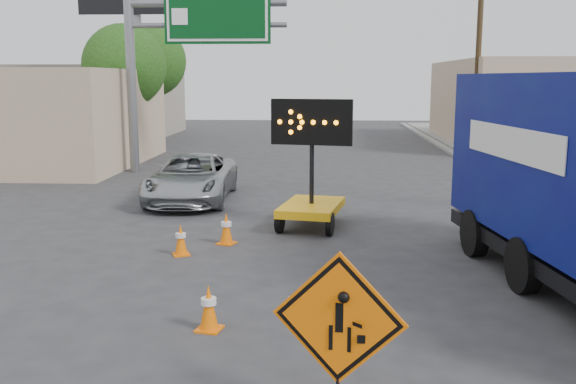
{
  "coord_description": "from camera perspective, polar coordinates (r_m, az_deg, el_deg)",
  "views": [
    {
      "loc": [
        0.92,
        -6.64,
        3.63
      ],
      "look_at": [
        0.34,
        3.82,
        1.77
      ],
      "focal_mm": 40.0,
      "sensor_mm": 36.0,
      "label": 1
    }
  ],
  "objects": [
    {
      "name": "curb_right",
      "position": [
        22.81,
        19.14,
        0.51
      ],
      "size": [
        0.4,
        60.0,
        0.12
      ],
      "primitive_type": "cube",
      "color": "gray",
      "rests_on": "ground"
    },
    {
      "name": "storefront_left_far",
      "position": [
        43.67,
        -18.34,
        7.69
      ],
      "size": [
        12.0,
        10.0,
        4.4
      ],
      "primitive_type": "cube",
      "color": "gray",
      "rests_on": "ground"
    },
    {
      "name": "building_right_far",
      "position": [
        38.6,
        21.63,
        7.4
      ],
      "size": [
        10.0,
        14.0,
        4.6
      ],
      "primitive_type": "cube",
      "color": "tan",
      "rests_on": "ground"
    },
    {
      "name": "highway_gantry",
      "position": [
        25.21,
        -9.31,
        13.22
      ],
      "size": [
        6.18,
        0.38,
        6.9
      ],
      "color": "slate",
      "rests_on": "ground"
    },
    {
      "name": "billboard",
      "position": [
        34.01,
        -13.16,
        16.11
      ],
      "size": [
        6.1,
        0.54,
        9.85
      ],
      "color": "slate",
      "rests_on": "ground"
    },
    {
      "name": "utility_pole_far",
      "position": [
        31.46,
        16.56,
        11.59
      ],
      "size": [
        1.8,
        0.26,
        9.0
      ],
      "color": "#3E2E1A",
      "rests_on": "ground"
    },
    {
      "name": "tree_left_near",
      "position": [
        30.0,
        -14.35,
        10.79
      ],
      "size": [
        3.71,
        3.71,
        6.03
      ],
      "color": "#3E2E1A",
      "rests_on": "ground"
    },
    {
      "name": "tree_left_far",
      "position": [
        37.97,
        -12.18,
        11.31
      ],
      "size": [
        4.1,
        4.1,
        6.66
      ],
      "color": "#3E2E1A",
      "rests_on": "ground"
    },
    {
      "name": "construction_sign",
      "position": [
        6.83,
        4.51,
        -12.6
      ],
      "size": [
        1.4,
        1.0,
        1.9
      ],
      "rotation": [
        0.0,
        0.0,
        -0.25
      ],
      "color": "black",
      "rests_on": "ground"
    },
    {
      "name": "arrow_board",
      "position": [
        15.77,
        2.11,
        -0.65
      ],
      "size": [
        1.97,
        2.42,
        3.14
      ],
      "rotation": [
        0.0,
        0.0,
        -0.19
      ],
      "color": "#E8A40C",
      "rests_on": "ground"
    },
    {
      "name": "pickup_truck",
      "position": [
        19.38,
        -8.56,
        1.24
      ],
      "size": [
        2.42,
        5.03,
        1.38
      ],
      "primitive_type": "imported",
      "rotation": [
        0.0,
        0.0,
        0.03
      ],
      "color": "#ACAFB3",
      "rests_on": "ground"
    },
    {
      "name": "cone_a",
      "position": [
        9.54,
        -7.05,
        -10.13
      ],
      "size": [
        0.42,
        0.42,
        0.69
      ],
      "rotation": [
        0.0,
        0.0,
        -0.21
      ],
      "color": "#FB6B05",
      "rests_on": "ground"
    },
    {
      "name": "cone_b",
      "position": [
        13.52,
        -9.51,
        -4.19
      ],
      "size": [
        0.44,
        0.44,
        0.66
      ],
      "rotation": [
        0.0,
        0.0,
        0.39
      ],
      "color": "#FB6B05",
      "rests_on": "ground"
    },
    {
      "name": "cone_c",
      "position": [
        14.28,
        -5.51,
        -3.22
      ],
      "size": [
        0.47,
        0.47,
        0.71
      ],
      "rotation": [
        0.0,
        0.0,
        -0.36
      ],
      "color": "#FB6B05",
      "rests_on": "ground"
    }
  ]
}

